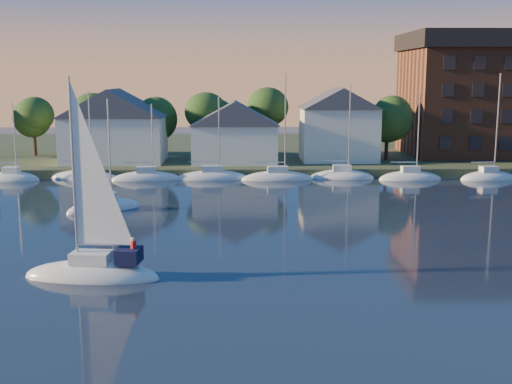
{
  "coord_description": "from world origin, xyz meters",
  "views": [
    {
      "loc": [
        -4.87,
        -27.55,
        12.28
      ],
      "look_at": [
        -3.89,
        22.0,
        3.31
      ],
      "focal_mm": 45.0,
      "sensor_mm": 36.0,
      "label": 1
    }
  ],
  "objects_px": {
    "clubhouse_centre": "(235,131)",
    "clubhouse_east": "(339,123)",
    "clubhouse_west": "(114,125)",
    "drifting_sailboat_left": "(104,209)",
    "hero_sailboat": "(94,269)"
  },
  "relations": [
    {
      "from": "clubhouse_east",
      "to": "drifting_sailboat_left",
      "type": "bearing_deg",
      "value": -132.85
    },
    {
      "from": "hero_sailboat",
      "to": "clubhouse_west",
      "type": "bearing_deg",
      "value": -74.26
    },
    {
      "from": "clubhouse_west",
      "to": "clubhouse_east",
      "type": "relative_size",
      "value": 1.3
    },
    {
      "from": "clubhouse_east",
      "to": "drifting_sailboat_left",
      "type": "distance_m",
      "value": 38.46
    },
    {
      "from": "clubhouse_centre",
      "to": "clubhouse_east",
      "type": "height_order",
      "value": "clubhouse_east"
    },
    {
      "from": "hero_sailboat",
      "to": "drifting_sailboat_left",
      "type": "bearing_deg",
      "value": -73.42
    },
    {
      "from": "hero_sailboat",
      "to": "drifting_sailboat_left",
      "type": "distance_m",
      "value": 20.82
    },
    {
      "from": "clubhouse_west",
      "to": "clubhouse_east",
      "type": "distance_m",
      "value": 30.02
    },
    {
      "from": "clubhouse_west",
      "to": "clubhouse_centre",
      "type": "height_order",
      "value": "clubhouse_west"
    },
    {
      "from": "clubhouse_west",
      "to": "hero_sailboat",
      "type": "height_order",
      "value": "hero_sailboat"
    },
    {
      "from": "clubhouse_centre",
      "to": "hero_sailboat",
      "type": "distance_m",
      "value": 47.27
    },
    {
      "from": "clubhouse_east",
      "to": "clubhouse_west",
      "type": "bearing_deg",
      "value": -178.09
    },
    {
      "from": "clubhouse_west",
      "to": "drifting_sailboat_left",
      "type": "xyz_separation_m",
      "value": [
        4.16,
        -26.86,
        -5.84
      ]
    },
    {
      "from": "clubhouse_centre",
      "to": "hero_sailboat",
      "type": "xyz_separation_m",
      "value": [
        -8.12,
        -46.34,
        -4.57
      ]
    },
    {
      "from": "clubhouse_centre",
      "to": "clubhouse_east",
      "type": "relative_size",
      "value": 1.1
    }
  ]
}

